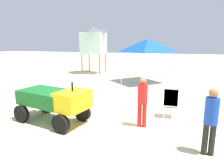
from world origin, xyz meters
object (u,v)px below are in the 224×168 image
object	(u,v)px
utility_cart	(54,100)
lifeguard_near_left	(142,99)
stacked_plastic_chairs	(171,100)
lifeguard_tower	(94,40)
popup_canopy	(148,45)
lifeguard_near_center	(211,118)
surfboard_pile	(51,92)

from	to	relation	value
utility_cart	lifeguard_near_left	bearing A→B (deg)	9.01
stacked_plastic_chairs	lifeguard_tower	world-z (taller)	lifeguard_tower
stacked_plastic_chairs	popup_canopy	bearing A→B (deg)	104.24
lifeguard_near_center	popup_canopy	size ratio (longest dim) A/B	0.58
stacked_plastic_chairs	surfboard_pile	size ratio (longest dim) A/B	0.45
lifeguard_tower	stacked_plastic_chairs	bearing A→B (deg)	-54.40
utility_cart	popup_canopy	world-z (taller)	popup_canopy
surfboard_pile	lifeguard_near_center	xyz separation A→B (m)	(6.87, -3.76, 0.77)
utility_cart	popup_canopy	bearing A→B (deg)	74.02
utility_cart	stacked_plastic_chairs	bearing A→B (deg)	21.38
lifeguard_near_center	lifeguard_near_left	bearing A→B (deg)	146.15
surfboard_pile	lifeguard_near_left	size ratio (longest dim) A/B	1.61
surfboard_pile	utility_cart	bearing A→B (deg)	-54.63
lifeguard_near_center	popup_canopy	distance (m)	8.98
surfboard_pile	lifeguard_tower	distance (m)	7.93
popup_canopy	lifeguard_tower	distance (m)	5.59
surfboard_pile	popup_canopy	distance (m)	6.83
stacked_plastic_chairs	popup_canopy	size ratio (longest dim) A/B	0.41
utility_cart	lifeguard_tower	size ratio (longest dim) A/B	0.70
lifeguard_near_center	lifeguard_tower	size ratio (longest dim) A/B	0.43
stacked_plastic_chairs	surfboard_pile	distance (m)	6.16
surfboard_pile	lifeguard_near_left	world-z (taller)	lifeguard_near_left
lifeguard_near_center	popup_canopy	xyz separation A→B (m)	(-2.51, 8.49, 1.51)
surfboard_pile	lifeguard_tower	xyz separation A→B (m)	(-0.50, 7.48, 2.60)
utility_cart	lifeguard_tower	bearing A→B (deg)	104.12
surfboard_pile	lifeguard_near_center	bearing A→B (deg)	-28.71
lifeguard_near_left	lifeguard_tower	size ratio (longest dim) A/B	0.42
lifeguard_tower	lifeguard_near_left	bearing A→B (deg)	-60.99
stacked_plastic_chairs	popup_canopy	world-z (taller)	popup_canopy
popup_canopy	lifeguard_tower	xyz separation A→B (m)	(-4.86, 2.75, 0.32)
stacked_plastic_chairs	popup_canopy	xyz separation A→B (m)	(-1.59, 6.26, 1.78)
lifeguard_tower	surfboard_pile	bearing A→B (deg)	-86.19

